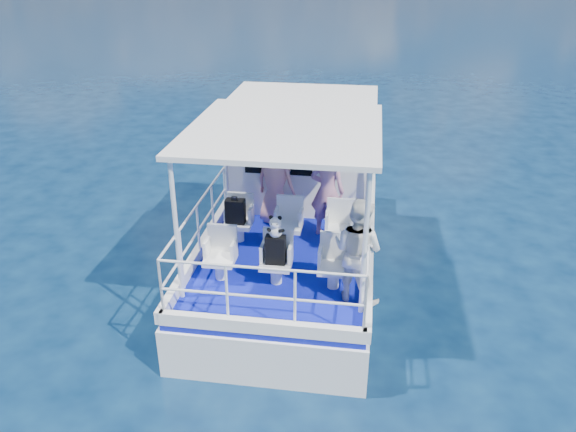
# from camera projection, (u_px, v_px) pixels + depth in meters

# --- Properties ---
(ground) EXTENTS (2000.00, 2000.00, 0.00)m
(ground) POSITION_uv_depth(u_px,v_px,m) (287.00, 292.00, 10.28)
(ground) COLOR #071A35
(ground) RESTS_ON ground
(hull) EXTENTS (3.00, 7.00, 1.60)m
(hull) POSITION_uv_depth(u_px,v_px,m) (294.00, 265.00, 11.17)
(hull) COLOR white
(hull) RESTS_ON ground
(deck) EXTENTS (2.90, 6.90, 0.10)m
(deck) POSITION_uv_depth(u_px,v_px,m) (294.00, 226.00, 10.80)
(deck) COLOR #0B1197
(deck) RESTS_ON hull
(cabin) EXTENTS (2.85, 2.00, 2.20)m
(cabin) POSITION_uv_depth(u_px,v_px,m) (303.00, 148.00, 11.47)
(cabin) COLOR white
(cabin) RESTS_ON deck
(canopy) EXTENTS (3.00, 3.20, 0.08)m
(canopy) POSITION_uv_depth(u_px,v_px,m) (285.00, 129.00, 8.74)
(canopy) COLOR white
(canopy) RESTS_ON cabin
(canopy_posts) EXTENTS (2.77, 2.97, 2.20)m
(canopy_posts) POSITION_uv_depth(u_px,v_px,m) (284.00, 198.00, 9.19)
(canopy_posts) COLOR white
(canopy_posts) RESTS_ON deck
(railings) EXTENTS (2.84, 3.59, 1.00)m
(railings) POSITION_uv_depth(u_px,v_px,m) (281.00, 239.00, 9.16)
(railings) COLOR white
(railings) RESTS_ON deck
(seat_port_fwd) EXTENTS (0.48, 0.46, 0.38)m
(seat_port_fwd) POSITION_uv_depth(u_px,v_px,m) (239.00, 231.00, 10.10)
(seat_port_fwd) COLOR white
(seat_port_fwd) RESTS_ON deck
(seat_center_fwd) EXTENTS (0.48, 0.46, 0.38)m
(seat_center_fwd) POSITION_uv_depth(u_px,v_px,m) (288.00, 234.00, 9.98)
(seat_center_fwd) COLOR white
(seat_center_fwd) RESTS_ON deck
(seat_stbd_fwd) EXTENTS (0.48, 0.46, 0.38)m
(seat_stbd_fwd) POSITION_uv_depth(u_px,v_px,m) (339.00, 238.00, 9.87)
(seat_stbd_fwd) COLOR white
(seat_stbd_fwd) RESTS_ON deck
(seat_port_aft) EXTENTS (0.48, 0.46, 0.38)m
(seat_port_aft) POSITION_uv_depth(u_px,v_px,m) (221.00, 268.00, 8.94)
(seat_port_aft) COLOR white
(seat_port_aft) RESTS_ON deck
(seat_center_aft) EXTENTS (0.48, 0.46, 0.38)m
(seat_center_aft) POSITION_uv_depth(u_px,v_px,m) (276.00, 272.00, 8.82)
(seat_center_aft) COLOR white
(seat_center_aft) RESTS_ON deck
(seat_stbd_aft) EXTENTS (0.48, 0.46, 0.38)m
(seat_stbd_aft) POSITION_uv_depth(u_px,v_px,m) (333.00, 276.00, 8.71)
(seat_stbd_aft) COLOR white
(seat_stbd_aft) RESTS_ON deck
(passenger_port_fwd) EXTENTS (0.74, 0.64, 1.65)m
(passenger_port_fwd) POSITION_uv_depth(u_px,v_px,m) (276.00, 183.00, 10.50)
(passenger_port_fwd) COLOR pink
(passenger_port_fwd) RESTS_ON deck
(passenger_stbd_fwd) EXTENTS (0.68, 0.51, 1.71)m
(passenger_stbd_fwd) POSITION_uv_depth(u_px,v_px,m) (327.00, 191.00, 10.05)
(passenger_stbd_fwd) COLOR #BF7B9B
(passenger_stbd_fwd) RESTS_ON deck
(passenger_stbd_aft) EXTENTS (0.99, 0.92, 1.63)m
(passenger_stbd_aft) POSITION_uv_depth(u_px,v_px,m) (358.00, 251.00, 8.17)
(passenger_stbd_aft) COLOR white
(passenger_stbd_aft) RESTS_ON deck
(backpack_port) EXTENTS (0.34, 0.19, 0.45)m
(backpack_port) POSITION_uv_depth(u_px,v_px,m) (235.00, 211.00, 9.88)
(backpack_port) COLOR black
(backpack_port) RESTS_ON seat_port_fwd
(backpack_center) EXTENTS (0.31, 0.17, 0.46)m
(backpack_center) POSITION_uv_depth(u_px,v_px,m) (276.00, 250.00, 8.61)
(backpack_center) COLOR black
(backpack_center) RESTS_ON seat_center_aft
(compact_camera) EXTENTS (0.10, 0.06, 0.06)m
(compact_camera) POSITION_uv_depth(u_px,v_px,m) (234.00, 198.00, 9.76)
(compact_camera) COLOR black
(compact_camera) RESTS_ON backpack_port
(panda) EXTENTS (0.23, 0.19, 0.35)m
(panda) POSITION_uv_depth(u_px,v_px,m) (275.00, 226.00, 8.42)
(panda) COLOR silver
(panda) RESTS_ON backpack_center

